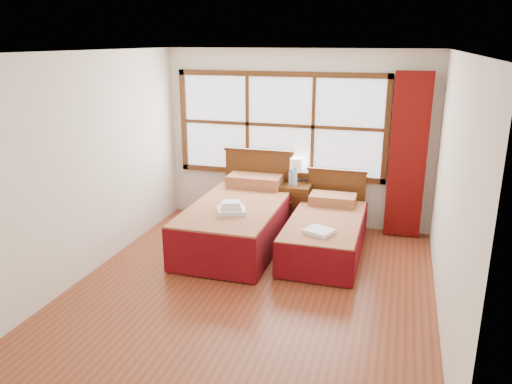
% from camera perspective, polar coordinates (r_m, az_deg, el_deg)
% --- Properties ---
extents(floor, '(4.50, 4.50, 0.00)m').
position_cam_1_polar(floor, '(5.83, -0.31, -10.70)').
color(floor, brown).
rests_on(floor, ground).
extents(ceiling, '(4.50, 4.50, 0.00)m').
position_cam_1_polar(ceiling, '(5.16, -0.36, 15.77)').
color(ceiling, white).
rests_on(ceiling, wall_back).
extents(wall_back, '(4.00, 0.00, 4.00)m').
position_cam_1_polar(wall_back, '(7.48, 4.66, 6.08)').
color(wall_back, silver).
rests_on(wall_back, floor).
extents(wall_left, '(0.00, 4.50, 4.50)m').
position_cam_1_polar(wall_left, '(6.21, -18.31, 3.01)').
color(wall_left, silver).
rests_on(wall_left, floor).
extents(wall_right, '(0.00, 4.50, 4.50)m').
position_cam_1_polar(wall_right, '(5.17, 21.42, -0.05)').
color(wall_right, silver).
rests_on(wall_right, floor).
extents(window, '(3.16, 0.06, 1.56)m').
position_cam_1_polar(window, '(7.46, 2.74, 7.65)').
color(window, white).
rests_on(window, wall_back).
extents(curtain, '(0.50, 0.16, 2.30)m').
position_cam_1_polar(curtain, '(7.22, 16.95, 3.94)').
color(curtain, '#660C0A').
rests_on(curtain, wall_back).
extents(bed_left, '(1.16, 2.25, 1.13)m').
position_cam_1_polar(bed_left, '(6.89, -1.84, -3.09)').
color(bed_left, '#421F0D').
rests_on(bed_left, floor).
extents(bed_right, '(0.94, 1.96, 0.91)m').
position_cam_1_polar(bed_right, '(6.66, 7.96, -4.59)').
color(bed_right, '#421F0D').
rests_on(bed_right, floor).
extents(nightstand, '(0.50, 0.49, 0.67)m').
position_cam_1_polar(nightstand, '(7.48, 4.32, -1.57)').
color(nightstand, '#4A2810').
rests_on(nightstand, floor).
extents(towels_left, '(0.44, 0.42, 0.15)m').
position_cam_1_polar(towels_left, '(6.34, -2.84, -1.87)').
color(towels_left, white).
rests_on(towels_left, bed_left).
extents(towels_right, '(0.40, 0.37, 0.05)m').
position_cam_1_polar(towels_right, '(6.05, 7.22, -4.48)').
color(towels_right, white).
rests_on(towels_right, bed_right).
extents(lamp, '(0.20, 0.20, 0.38)m').
position_cam_1_polar(lamp, '(7.36, 4.65, 3.03)').
color(lamp, '#C1883D').
rests_on(lamp, nightstand).
extents(bottle_near, '(0.06, 0.06, 0.22)m').
position_cam_1_polar(bottle_near, '(7.33, 3.99, 1.61)').
color(bottle_near, '#A5BFD4').
rests_on(bottle_near, nightstand).
extents(bottle_far, '(0.07, 0.07, 0.26)m').
position_cam_1_polar(bottle_far, '(7.29, 4.46, 1.66)').
color(bottle_far, '#A5BFD4').
rests_on(bottle_far, nightstand).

